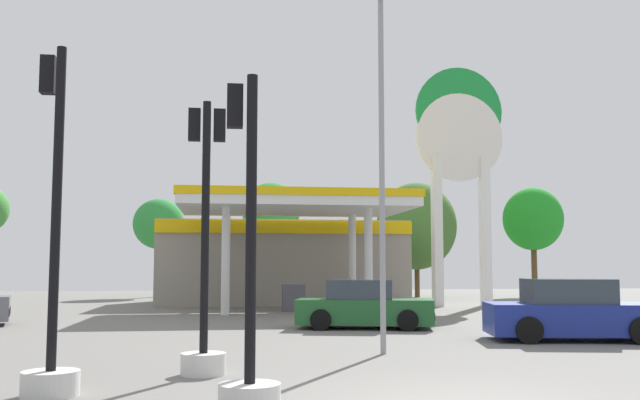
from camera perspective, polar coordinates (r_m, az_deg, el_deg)
The scene contains 12 objects.
gas_station at distance 34.73m, azimuth -3.13°, elevation -4.65°, with size 11.77×13.19×4.72m.
station_pole_sign at distance 33.57m, azimuth 11.22°, elevation 3.64°, with size 4.14×0.56×11.13m.
car_0 at distance 21.13m, azimuth 3.57°, elevation -8.56°, with size 4.26×2.53×1.43m.
car_2 at distance 18.78m, azimuth 19.76°, elevation -8.55°, with size 4.50×2.56×1.52m.
traffic_signal_0 at distance 9.12m, azimuth -5.81°, elevation -10.26°, with size 0.79×0.79×4.32m.
traffic_signal_1 at distance 10.91m, azimuth -20.85°, elevation -8.03°, with size 0.81×0.81×5.06m.
traffic_signal_2 at distance 12.35m, azimuth -9.31°, elevation -6.87°, with size 0.77×0.77×4.71m.
tree_1 at distance 43.19m, azimuth -12.90°, elevation -1.94°, with size 3.02×3.02×5.83m.
tree_2 at distance 42.09m, azimuth -3.98°, elevation -0.80°, with size 3.52×3.52×6.78m.
tree_3 at distance 42.25m, azimuth 7.80°, elevation -2.10°, with size 4.73×4.73×6.77m.
tree_4 at distance 44.87m, azimuth 16.82°, elevation -1.50°, with size 3.61×3.61×6.59m.
corner_streetlamp at distance 15.10m, azimuth 5.16°, elevation 5.17°, with size 0.24×1.48×7.73m.
Camera 1 is at (-3.07, -9.13, 1.84)m, focal length 39.62 mm.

